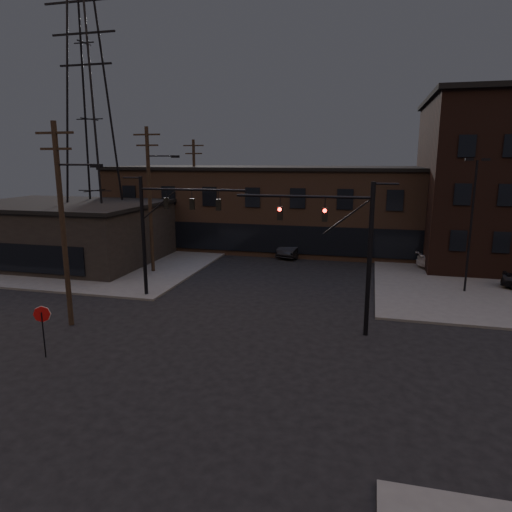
{
  "coord_description": "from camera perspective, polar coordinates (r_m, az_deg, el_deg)",
  "views": [
    {
      "loc": [
        6.44,
        -18.88,
        9.12
      ],
      "look_at": [
        0.03,
        6.51,
        3.5
      ],
      "focal_mm": 32.0,
      "sensor_mm": 36.0,
      "label": 1
    }
  ],
  "objects": [
    {
      "name": "stop_sign",
      "position": [
        23.38,
        -25.16,
        -7.21
      ],
      "size": [
        0.72,
        0.33,
        2.48
      ],
      "color": "black",
      "rests_on": "ground"
    },
    {
      "name": "traffic_signal_far",
      "position": [
        30.21,
        -11.82,
        4.04
      ],
      "size": [
        7.12,
        0.24,
        8.0
      ],
      "color": "black",
      "rests_on": "ground"
    },
    {
      "name": "building_row",
      "position": [
        47.59,
        6.35,
        5.86
      ],
      "size": [
        40.0,
        12.0,
        8.0
      ],
      "primitive_type": "cube",
      "color": "#493326",
      "rests_on": "ground"
    },
    {
      "name": "utility_pole_far",
      "position": [
        48.44,
        -7.67,
        8.06
      ],
      "size": [
        2.2,
        0.28,
        11.0
      ],
      "color": "black",
      "rests_on": "ground"
    },
    {
      "name": "lot_light_a",
      "position": [
        33.72,
        25.4,
        4.8
      ],
      "size": [
        1.5,
        0.28,
        9.14
      ],
      "color": "black",
      "rests_on": "ground"
    },
    {
      "name": "traffic_signal_near",
      "position": [
        23.77,
        11.35,
        1.73
      ],
      "size": [
        7.12,
        0.24,
        8.0
      ],
      "color": "black",
      "rests_on": "ground"
    },
    {
      "name": "sidewalk_nw",
      "position": [
        50.61,
        -20.31,
        1.06
      ],
      "size": [
        30.0,
        30.0,
        0.15
      ],
      "primitive_type": "cube",
      "color": "#474744",
      "rests_on": "ground"
    },
    {
      "name": "ground",
      "position": [
        21.93,
        -4.34,
        -12.5
      ],
      "size": [
        140.0,
        140.0,
        0.0
      ],
      "primitive_type": "plane",
      "color": "black",
      "rests_on": "ground"
    },
    {
      "name": "utility_pole_mid",
      "position": [
        37.08,
        -13.06,
        7.17
      ],
      "size": [
        3.7,
        0.28,
        11.5
      ],
      "color": "black",
      "rests_on": "ground"
    },
    {
      "name": "utility_pole_near",
      "position": [
        26.43,
        -22.95,
        4.09
      ],
      "size": [
        3.7,
        0.28,
        11.0
      ],
      "color": "black",
      "rests_on": "ground"
    },
    {
      "name": "parked_car_lot_b",
      "position": [
        41.19,
        22.41,
        -0.5
      ],
      "size": [
        4.56,
        2.54,
        1.25
      ],
      "primitive_type": "imported",
      "rotation": [
        0.0,
        0.0,
        1.76
      ],
      "color": "silver",
      "rests_on": "sidewalk_ne"
    },
    {
      "name": "transmission_tower",
      "position": [
        44.37,
        -20.09,
        15.78
      ],
      "size": [
        7.0,
        7.0,
        25.0
      ],
      "primitive_type": null,
      "color": "black",
      "rests_on": "ground"
    },
    {
      "name": "car_crossing",
      "position": [
        43.48,
        4.89,
        1.06
      ],
      "size": [
        2.93,
        5.23,
        1.63
      ],
      "primitive_type": "imported",
      "rotation": [
        0.0,
        0.0,
        -0.26
      ],
      "color": "black",
      "rests_on": "ground"
    },
    {
      "name": "building_left",
      "position": [
        44.26,
        -22.74,
        2.57
      ],
      "size": [
        16.0,
        12.0,
        5.0
      ],
      "primitive_type": "cube",
      "color": "black",
      "rests_on": "ground"
    }
  ]
}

